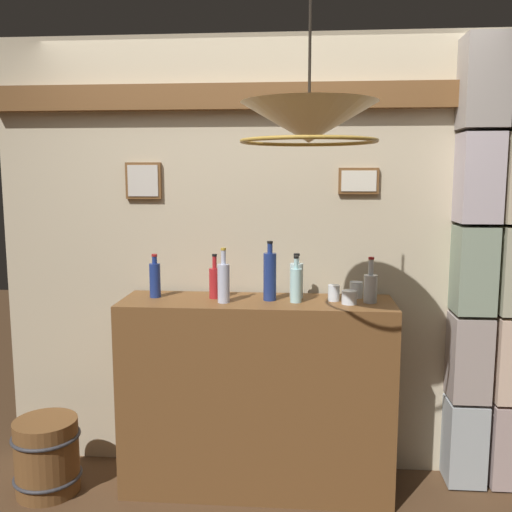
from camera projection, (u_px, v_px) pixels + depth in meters
name	position (u px, v px, depth m)	size (l,w,h in m)	color
panelled_rear_partition	(261.00, 248.00, 3.33)	(3.07, 0.15, 2.52)	#BCAD8E
stone_pillar	(493.00, 265.00, 3.12)	(0.45, 0.28, 2.45)	#A4ACAE
bar_shelf_unit	(257.00, 395.00, 3.16)	(1.48, 0.42, 1.08)	brown
liquor_bottle_rum	(215.00, 282.00, 3.13)	(0.06, 0.06, 0.25)	#A72024
liquor_bottle_sherry	(296.00, 284.00, 3.03)	(0.06, 0.06, 0.25)	#A7D8D9
liquor_bottle_vodka	(270.00, 276.00, 3.07)	(0.07, 0.07, 0.32)	navy
liquor_bottle_port	(155.00, 279.00, 3.15)	(0.06, 0.06, 0.24)	navy
liquor_bottle_gin	(370.00, 287.00, 3.02)	(0.07, 0.07, 0.24)	#BBBFC0
liquor_bottle_amaro	(296.00, 280.00, 3.13)	(0.07, 0.07, 0.25)	silver
liquor_bottle_mezcal	(224.00, 282.00, 3.02)	(0.06, 0.06, 0.29)	silver
glass_tumbler_rocks	(334.00, 293.00, 3.07)	(0.06, 0.06, 0.09)	silver
glass_tumbler_highball	(349.00, 297.00, 2.99)	(0.08, 0.08, 0.07)	silver
glass_tumbler_shot	(356.00, 290.00, 3.15)	(0.07, 0.07, 0.09)	silver
pendant_lamp	(309.00, 124.00, 2.32)	(0.57, 0.57, 0.56)	beige
wooden_barrel	(47.00, 456.00, 3.15)	(0.37, 0.37, 0.42)	brown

